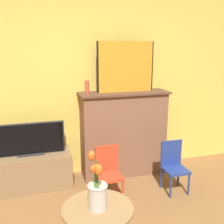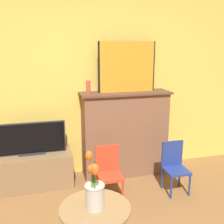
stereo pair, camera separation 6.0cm
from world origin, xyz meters
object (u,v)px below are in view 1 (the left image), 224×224
tv_monitor (30,140)px  vase_tulips (97,191)px  painting (126,67)px  chair_red (109,170)px  chair_blue (174,164)px

tv_monitor → vase_tulips: 1.61m
painting → chair_red: painting is taller
chair_red → vase_tulips: bearing=-109.7°
chair_blue → vase_tulips: vase_tulips is taller
chair_red → painting: bearing=54.7°
chair_blue → vase_tulips: size_ratio=1.48×
painting → tv_monitor: painting is taller
tv_monitor → chair_blue: (1.68, -0.56, -0.29)m
chair_red → vase_tulips: vase_tulips is taller
chair_red → chair_blue: size_ratio=1.00×
painting → chair_blue: size_ratio=1.24×
vase_tulips → tv_monitor: bearing=108.1°
painting → chair_blue: (0.43, -0.61, -1.15)m
tv_monitor → chair_blue: 1.80m
chair_blue → painting: bearing=125.0°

